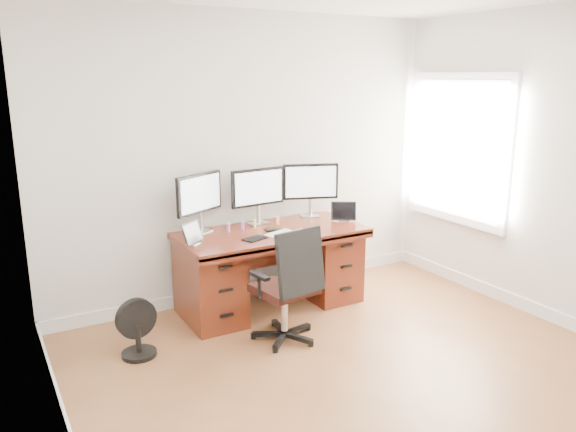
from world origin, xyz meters
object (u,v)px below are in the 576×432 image
floor_fan (138,329)px  desk (270,266)px  monitor_center (258,189)px  keyboard (279,233)px  office_chair (288,304)px

floor_fan → desk: bearing=6.2°
desk → monitor_center: size_ratio=3.09×
monitor_center → keyboard: size_ratio=1.97×
monitor_center → keyboard: monitor_center is taller
desk → office_chair: size_ratio=1.75×
floor_fan → keyboard: 1.46m
desk → floor_fan: size_ratio=3.67×
floor_fan → keyboard: keyboard is taller
desk → floor_fan: bearing=-165.4°
keyboard → floor_fan: bearing=168.4°
keyboard → monitor_center: bearing=70.9°
office_chair → floor_fan: (-1.13, 0.35, -0.10)m
office_chair → floor_fan: office_chair is taller
office_chair → floor_fan: size_ratio=2.10×
office_chair → monitor_center: 1.23m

